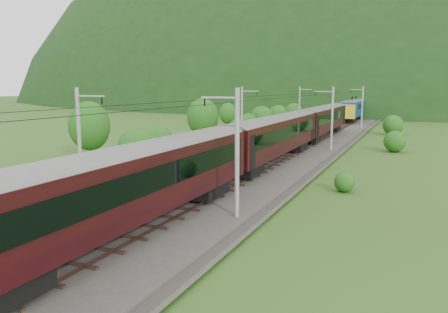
% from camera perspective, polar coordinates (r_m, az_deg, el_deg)
% --- Properties ---
extents(ground, '(600.00, 600.00, 0.00)m').
position_cam_1_polar(ground, '(30.55, -9.22, -6.88)').
color(ground, '#334C17').
rests_on(ground, ground).
extents(railbed, '(14.00, 220.00, 0.30)m').
position_cam_1_polar(railbed, '(39.00, -1.18, -3.01)').
color(railbed, '#38332D').
rests_on(railbed, ground).
extents(track_left, '(2.40, 220.00, 0.27)m').
position_cam_1_polar(track_left, '(40.01, -4.29, -2.40)').
color(track_left, '#543124').
rests_on(track_left, railbed).
extents(track_right, '(2.40, 220.00, 0.27)m').
position_cam_1_polar(track_right, '(38.01, 2.10, -3.00)').
color(track_right, '#543124').
rests_on(track_right, railbed).
extents(catenary_left, '(2.54, 192.28, 8.00)m').
position_cam_1_polar(catenary_left, '(60.87, 2.41, 5.52)').
color(catenary_left, gray).
rests_on(catenary_left, railbed).
extents(catenary_right, '(2.54, 192.28, 8.00)m').
position_cam_1_polar(catenary_right, '(57.52, 13.87, 5.05)').
color(catenary_right, gray).
rests_on(catenary_right, railbed).
extents(overhead_wires, '(4.83, 198.00, 0.03)m').
position_cam_1_polar(overhead_wires, '(38.14, -1.21, 7.25)').
color(overhead_wires, black).
rests_on(overhead_wires, ground).
extents(mountain_main, '(504.00, 360.00, 244.00)m').
position_cam_1_polar(mountain_main, '(285.08, 20.86, 6.92)').
color(mountain_main, black).
rests_on(mountain_main, ground).
extents(mountain_ridge, '(336.00, 280.00, 132.00)m').
position_cam_1_polar(mountain_ridge, '(352.02, 1.21, 7.83)').
color(mountain_ridge, black).
rests_on(mountain_ridge, ground).
extents(train, '(3.33, 133.97, 5.81)m').
position_cam_1_polar(train, '(46.73, 6.68, 3.60)').
color(train, black).
rests_on(train, ground).
extents(hazard_post_near, '(0.16, 0.16, 1.45)m').
position_cam_1_polar(hazard_post_near, '(81.02, 12.06, 3.78)').
color(hazard_post_near, red).
rests_on(hazard_post_near, railbed).
extents(hazard_post_far, '(0.14, 0.14, 1.35)m').
position_cam_1_polar(hazard_post_far, '(64.48, 9.32, 2.47)').
color(hazard_post_far, red).
rests_on(hazard_post_far, railbed).
extents(signal, '(0.21, 0.21, 1.91)m').
position_cam_1_polar(signal, '(52.10, 0.10, 1.51)').
color(signal, black).
rests_on(signal, railbed).
extents(vegetation_left, '(13.08, 149.56, 6.72)m').
position_cam_1_polar(vegetation_left, '(58.40, -7.16, 3.31)').
color(vegetation_left, '#1D5416').
rests_on(vegetation_left, ground).
extents(vegetation_right, '(5.31, 98.08, 3.11)m').
position_cam_1_polar(vegetation_right, '(45.80, 19.37, -0.21)').
color(vegetation_right, '#1D5416').
rests_on(vegetation_right, ground).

